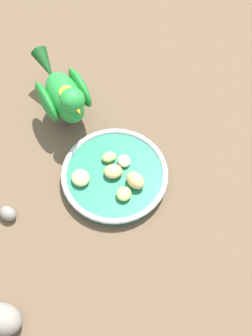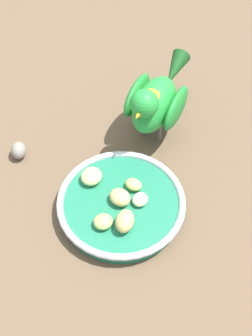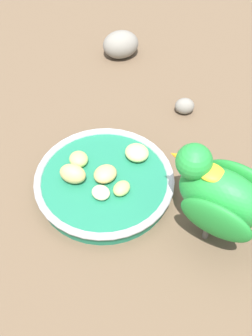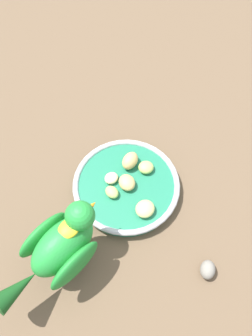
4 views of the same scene
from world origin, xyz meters
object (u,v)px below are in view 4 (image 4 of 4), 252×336
object	(u,v)px
apple_piece_0	(146,167)
apple_piece_2	(111,178)
apple_piece_1	(126,183)
apple_piece_4	(112,192)
apple_piece_3	(147,207)
apple_piece_5	(130,161)
feeding_bowl	(126,186)
parrot	(61,246)
pebble_0	(208,270)

from	to	relation	value
apple_piece_0	apple_piece_2	xyz separation A→B (m)	(-0.01, -0.07, -0.00)
apple_piece_1	apple_piece_4	xyz separation A→B (m)	(0.00, -0.03, -0.00)
apple_piece_0	apple_piece_3	bearing A→B (deg)	-31.49
apple_piece_3	apple_piece_0	bearing A→B (deg)	148.51
apple_piece_5	apple_piece_4	bearing A→B (deg)	-59.19
feeding_bowl	apple_piece_1	xyz separation A→B (m)	(0.00, -0.00, 0.02)
feeding_bowl	apple_piece_1	bearing A→B (deg)	-22.82
apple_piece_0	parrot	world-z (taller)	parrot
apple_piece_2	apple_piece_0	bearing A→B (deg)	77.65
feeding_bowl	apple_piece_2	bearing A→B (deg)	-140.77
feeding_bowl	apple_piece_2	size ratio (longest dim) A/B	7.59
apple_piece_4	parrot	distance (m)	0.15
apple_piece_0	apple_piece_1	world-z (taller)	apple_piece_1
parrot	apple_piece_0	bearing A→B (deg)	3.06
apple_piece_1	apple_piece_2	world-z (taller)	apple_piece_1
apple_piece_5	parrot	world-z (taller)	parrot
apple_piece_1	apple_piece_2	bearing A→B (deg)	-145.31
feeding_bowl	apple_piece_0	xyz separation A→B (m)	(-0.01, 0.05, 0.02)
apple_piece_3	apple_piece_4	bearing A→B (deg)	-147.53
apple_piece_2	pebble_0	distance (m)	0.23
apple_piece_0	apple_piece_5	size ratio (longest dim) A/B	0.76
apple_piece_1	apple_piece_4	distance (m)	0.03
apple_piece_1	apple_piece_3	bearing A→B (deg)	6.58
feeding_bowl	apple_piece_5	distance (m)	0.05
apple_piece_0	apple_piece_5	distance (m)	0.03
apple_piece_0	apple_piece_1	bearing A→B (deg)	-79.03
apple_piece_2	feeding_bowl	bearing A→B (deg)	39.23
apple_piece_2	apple_piece_5	size ratio (longest dim) A/B	0.69
apple_piece_1	pebble_0	world-z (taller)	apple_piece_1
apple_piece_2	apple_piece_3	world-z (taller)	apple_piece_3
feeding_bowl	apple_piece_3	distance (m)	0.07
apple_piece_4	pebble_0	size ratio (longest dim) A/B	0.86
apple_piece_5	parrot	size ratio (longest dim) A/B	0.19
feeding_bowl	parrot	distance (m)	0.18
apple_piece_5	pebble_0	bearing A→B (deg)	1.36
apple_piece_5	feeding_bowl	bearing A→B (deg)	-42.02
apple_piece_5	pebble_0	size ratio (longest dim) A/B	1.19
apple_piece_5	pebble_0	xyz separation A→B (m)	(0.23, 0.01, -0.02)
apple_piece_1	apple_piece_5	xyz separation A→B (m)	(-0.04, 0.03, 0.00)
apple_piece_4	pebble_0	bearing A→B (deg)	18.60
apple_piece_2	parrot	size ratio (longest dim) A/B	0.13
apple_piece_3	parrot	bearing A→B (deg)	-89.45
feeding_bowl	parrot	xyz separation A→B (m)	(0.06, -0.15, 0.07)
feeding_bowl	apple_piece_5	world-z (taller)	apple_piece_5
feeding_bowl	parrot	bearing A→B (deg)	-67.36
apple_piece_4	apple_piece_5	size ratio (longest dim) A/B	0.72
parrot	pebble_0	bearing A→B (deg)	-52.29
apple_piece_3	parrot	xyz separation A→B (m)	(0.00, -0.16, 0.05)
pebble_0	apple_piece_1	bearing A→B (deg)	-169.76
apple_piece_4	apple_piece_5	bearing A→B (deg)	120.81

